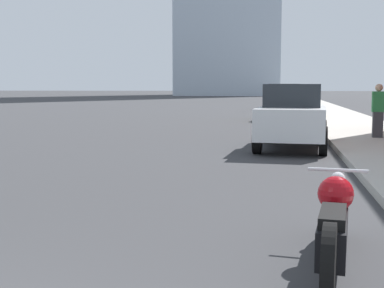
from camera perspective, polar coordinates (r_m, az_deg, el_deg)
sidewalk at (r=41.93m, az=13.46°, el=3.81°), size 3.17×240.00×0.15m
motorcycle at (r=5.17m, az=14.91°, el=-8.21°), size 0.64×2.55×0.81m
parked_car_white at (r=14.52m, az=10.71°, el=2.93°), size 2.02×4.18×1.73m
parked_car_yellow at (r=27.35m, az=9.92°, el=4.44°), size 2.16×4.30×1.80m
parked_car_silver at (r=38.36m, az=9.45°, el=4.85°), size 2.09×4.54×1.70m
pedestrian at (r=16.84m, az=19.24°, el=3.41°), size 0.36×0.22×1.59m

